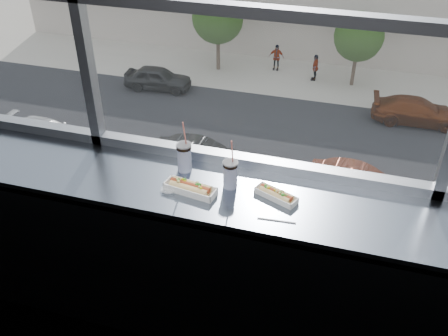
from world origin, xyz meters
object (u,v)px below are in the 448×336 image
(loose_straw, at_px, (277,220))
(car_far_a, at_px, (158,75))
(tree_center, at_px, (359,37))
(car_near_c, at_px, (360,181))
(pedestrian_b, at_px, (316,65))
(wrapper, at_px, (168,190))
(pedestrian_a, at_px, (276,55))
(soda_cup_right, at_px, (230,173))
(car_near_b, at_px, (200,154))
(hotdog_tray_left, at_px, (190,188))
(soda_cup_left, at_px, (184,156))
(hotdog_tray_right, at_px, (276,194))
(tree_left, at_px, (218,18))
(car_far_b, at_px, (418,107))
(car_near_a, at_px, (45,131))

(loose_straw, distance_m, car_far_a, 29.28)
(car_far_a, bearing_deg, tree_center, -74.91)
(car_near_c, distance_m, pedestrian_b, 12.59)
(pedestrian_b, bearing_deg, wrapper, 3.79)
(pedestrian_a, bearing_deg, soda_cup_right, -80.43)
(car_near_b, bearing_deg, hotdog_tray_left, -159.85)
(pedestrian_b, height_order, tree_center, tree_center)
(soda_cup_left, bearing_deg, pedestrian_b, 93.86)
(hotdog_tray_left, height_order, hotdog_tray_right, hotdog_tray_left)
(wrapper, xyz_separation_m, car_near_b, (-5.62, 16.37, -10.99))
(pedestrian_b, relative_size, tree_center, 0.44)
(tree_left, bearing_deg, car_far_a, -124.06)
(hotdog_tray_right, distance_m, tree_left, 30.86)
(hotdog_tray_left, distance_m, pedestrian_a, 31.71)
(car_near_c, bearing_deg, hotdog_tray_left, -178.17)
(wrapper, xyz_separation_m, tree_center, (0.52, 28.37, -8.92))
(hotdog_tray_left, height_order, car_far_b, hotdog_tray_left)
(hotdog_tray_right, height_order, car_far_b, hotdog_tray_right)
(car_far_a, relative_size, tree_left, 1.08)
(hotdog_tray_left, xyz_separation_m, car_far_b, (4.14, 24.34, -11.14))
(hotdog_tray_right, height_order, car_far_a, hotdog_tray_right)
(car_far_b, distance_m, pedestrian_a, 10.19)
(soda_cup_right, distance_m, car_near_c, 19.72)
(wrapper, bearing_deg, car_near_a, 130.24)
(hotdog_tray_left, distance_m, car_near_c, 19.79)
(car_near_a, distance_m, tree_center, 18.85)
(hotdog_tray_right, relative_size, car_near_c, 0.04)
(pedestrian_b, xyz_separation_m, tree_center, (2.40, -0.08, 2.12))
(soda_cup_right, bearing_deg, loose_straw, -35.29)
(hotdog_tray_right, xyz_separation_m, car_near_c, (1.08, 16.26, -11.05))
(hotdog_tray_right, bearing_deg, tree_left, 130.57)
(soda_cup_left, relative_size, car_far_b, 0.06)
(soda_cup_right, relative_size, pedestrian_b, 0.15)
(car_far_a, relative_size, car_far_b, 1.02)
(loose_straw, relative_size, car_far_b, 0.03)
(loose_straw, bearing_deg, soda_cup_right, 140.27)
(soda_cup_left, xyz_separation_m, wrapper, (-0.02, -0.22, -0.08))
(hotdog_tray_left, xyz_separation_m, wrapper, (-0.12, -0.03, -0.02))
(soda_cup_left, height_order, loose_straw, soda_cup_left)
(loose_straw, distance_m, pedestrian_a, 31.88)
(wrapper, height_order, tree_center, wrapper)
(hotdog_tray_right, distance_m, car_near_b, 20.59)
(wrapper, xyz_separation_m, car_far_b, (4.26, 24.37, -11.12))
(soda_cup_right, relative_size, pedestrian_a, 0.15)
(soda_cup_left, height_order, tree_left, soda_cup_left)
(soda_cup_left, distance_m, pedestrian_a, 31.54)
(car_far_b, bearing_deg, tree_center, 40.10)
(soda_cup_left, xyz_separation_m, car_far_a, (-11.10, 24.15, -11.19))
(pedestrian_a, bearing_deg, car_far_a, -142.20)
(hotdog_tray_right, bearing_deg, soda_cup_left, -168.35)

